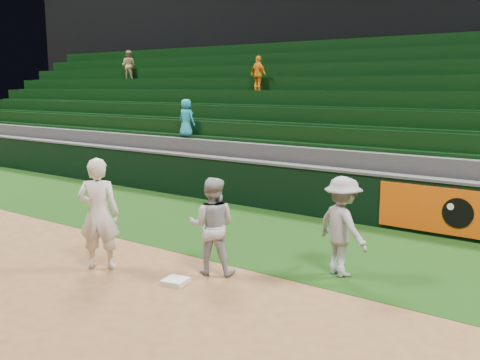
# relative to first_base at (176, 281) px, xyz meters

# --- Properties ---
(ground) EXTENTS (70.00, 70.00, 0.00)m
(ground) POSITION_rel_first_base_xyz_m (-0.34, 0.34, -0.04)
(ground) COLOR brown
(ground) RESTS_ON ground
(foul_grass) EXTENTS (36.00, 4.20, 0.01)m
(foul_grass) POSITION_rel_first_base_xyz_m (-0.34, 3.34, -0.04)
(foul_grass) COLOR black
(foul_grass) RESTS_ON ground
(upper_deck) EXTENTS (40.00, 12.00, 12.00)m
(upper_deck) POSITION_rel_first_base_xyz_m (-0.34, 17.79, 5.96)
(upper_deck) COLOR black
(upper_deck) RESTS_ON ground
(first_base) EXTENTS (0.43, 0.43, 0.08)m
(first_base) POSITION_rel_first_base_xyz_m (0.00, 0.00, 0.00)
(first_base) COLOR silver
(first_base) RESTS_ON ground
(first_baseman) EXTENTS (0.87, 0.80, 2.00)m
(first_baseman) POSITION_rel_first_base_xyz_m (-1.61, -0.21, 0.96)
(first_baseman) COLOR silver
(first_baseman) RESTS_ON ground
(baserunner) EXTENTS (1.02, 0.94, 1.69)m
(baserunner) POSITION_rel_first_base_xyz_m (0.17, 0.76, 0.80)
(baserunner) COLOR #A1A3AB
(baserunner) RESTS_ON ground
(base_coach) EXTENTS (1.27, 1.04, 1.71)m
(base_coach) POSITION_rel_first_base_xyz_m (2.02, 1.99, 0.82)
(base_coach) COLOR gray
(base_coach) RESTS_ON foul_grass
(field_wall) EXTENTS (36.00, 0.45, 1.25)m
(field_wall) POSITION_rel_first_base_xyz_m (-0.31, 5.54, 0.59)
(field_wall) COLOR black
(field_wall) RESTS_ON ground
(stadium_seating) EXTENTS (36.00, 5.95, 5.17)m
(stadium_seating) POSITION_rel_first_base_xyz_m (-0.34, 9.31, 1.66)
(stadium_seating) COLOR #333335
(stadium_seating) RESTS_ON ground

